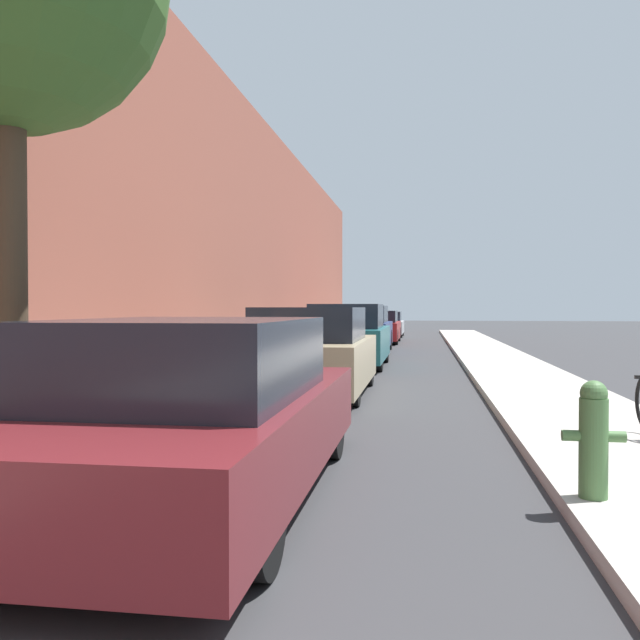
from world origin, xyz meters
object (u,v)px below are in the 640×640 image
fire_hydrant (593,437)px  parked_car_red (379,327)px  parked_car_maroon (193,413)px  parked_car_silver (384,325)px  parked_car_champagne (312,354)px  parked_car_teal (348,337)px  parked_car_navy (363,330)px

fire_hydrant → parked_car_red: bearing=97.6°
parked_car_maroon → parked_car_silver: bearing=90.4°
parked_car_champagne → parked_car_teal: parked_car_teal is taller
parked_car_champagne → fire_hydrant: 6.80m
parked_car_champagne → parked_car_silver: (-0.09, 22.41, -0.09)m
parked_car_champagne → parked_car_teal: size_ratio=1.02×
parked_car_teal → parked_car_champagne: bearing=-90.1°
parked_car_navy → parked_car_silver: (-0.01, 11.73, -0.12)m
parked_car_champagne → parked_car_red: parked_car_champagne is taller
parked_car_champagne → parked_car_navy: (-0.08, 10.68, 0.03)m
parked_car_silver → parked_car_navy: bearing=-90.0°
parked_car_maroon → parked_car_red: parked_car_maroon is taller
parked_car_maroon → parked_car_teal: size_ratio=1.12×
parked_car_champagne → parked_car_silver: 22.41m
parked_car_navy → parked_car_red: parked_car_navy is taller
parked_car_champagne → parked_car_teal: (0.01, 5.33, 0.04)m
parked_car_teal → parked_car_silver: parked_car_teal is taller
parked_car_maroon → parked_car_navy: (-0.18, 16.80, 0.06)m
parked_car_champagne → fire_hydrant: parked_car_champagne is taller
parked_car_champagne → fire_hydrant: bearing=-63.6°
parked_car_teal → parked_car_silver: bearing=90.3°
parked_car_teal → fire_hydrant: size_ratio=5.02×
parked_car_red → parked_car_navy: bearing=-91.1°
parked_car_silver → parked_car_teal: bearing=-89.7°
fire_hydrant → parked_car_champagne: bearing=116.4°
parked_car_navy → fire_hydrant: bearing=-79.5°
parked_car_navy → parked_car_silver: 11.73m
parked_car_maroon → parked_car_red: bearing=90.2°
parked_car_red → fire_hydrant: (2.99, -22.54, -0.09)m
parked_car_maroon → parked_car_silver: (-0.19, 28.53, -0.06)m
parked_car_maroon → parked_car_silver: parked_car_maroon is taller
parked_car_teal → parked_car_navy: (-0.08, 5.34, -0.01)m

